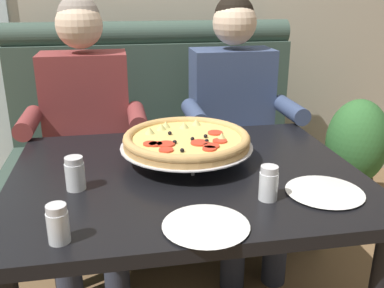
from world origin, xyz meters
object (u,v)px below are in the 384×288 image
(shaker_oregano, at_px, (268,186))
(plate_near_left, at_px, (206,224))
(diner_left, at_px, (86,124))
(potted_plant, at_px, (356,150))
(diner_right, at_px, (236,116))
(plate_near_right, at_px, (325,190))
(shaker_parmesan, at_px, (58,226))
(booth_bench, at_px, (159,160))
(pizza, at_px, (187,140))
(dining_table, at_px, (186,195))
(shaker_pepper_flakes, at_px, (75,176))

(shaker_oregano, relative_size, plate_near_left, 0.45)
(diner_left, xyz_separation_m, potted_plant, (1.54, 0.23, -0.32))
(diner_right, height_order, plate_near_right, diner_right)
(plate_near_right, bearing_deg, plate_near_left, -161.96)
(diner_left, bearing_deg, shaker_parmesan, -90.60)
(shaker_parmesan, relative_size, potted_plant, 0.14)
(booth_bench, bearing_deg, pizza, -88.89)
(booth_bench, distance_m, dining_table, 0.95)
(plate_near_left, distance_m, plate_near_right, 0.41)
(shaker_pepper_flakes, xyz_separation_m, potted_plant, (1.53, 0.96, -0.38))
(dining_table, bearing_deg, plate_near_right, -31.50)
(pizza, relative_size, plate_near_left, 2.04)
(booth_bench, xyz_separation_m, potted_plant, (1.18, -0.04, -0.01))
(diner_right, xyz_separation_m, plate_near_right, (0.02, -0.89, 0.02))
(booth_bench, relative_size, shaker_oregano, 15.57)
(diner_left, height_order, plate_near_right, diner_left)
(shaker_pepper_flakes, distance_m, shaker_parmesan, 0.29)
(dining_table, xyz_separation_m, pizza, (0.02, 0.09, 0.17))
(diner_right, bearing_deg, pizza, -121.26)
(shaker_oregano, bearing_deg, dining_table, 129.86)
(pizza, height_order, shaker_pepper_flakes, pizza)
(potted_plant, bearing_deg, shaker_oregano, -131.00)
(diner_left, bearing_deg, plate_near_left, -70.93)
(shaker_pepper_flakes, relative_size, shaker_oregano, 1.01)
(shaker_pepper_flakes, bearing_deg, pizza, 23.39)
(diner_left, distance_m, shaker_parmesan, 1.02)
(booth_bench, distance_m, shaker_parmesan, 1.38)
(plate_near_right, bearing_deg, potted_plant, 54.53)
(dining_table, bearing_deg, diner_left, 118.81)
(shaker_parmesan, relative_size, plate_near_right, 0.42)
(diner_left, height_order, potted_plant, diner_left)
(pizza, xyz_separation_m, shaker_pepper_flakes, (-0.37, -0.16, -0.04))
(diner_right, height_order, shaker_pepper_flakes, diner_right)
(diner_left, relative_size, plate_near_left, 5.62)
(diner_right, bearing_deg, shaker_oregano, -100.16)
(dining_table, bearing_deg, potted_plant, 36.94)
(plate_near_left, bearing_deg, shaker_oregano, 30.01)
(dining_table, xyz_separation_m, shaker_parmesan, (-0.37, -0.36, 0.13))
(booth_bench, distance_m, pizza, 0.92)
(potted_plant, bearing_deg, plate_near_right, -125.47)
(booth_bench, xyz_separation_m, shaker_parmesan, (-0.37, -1.28, 0.36))
(diner_left, height_order, shaker_parmesan, diner_left)
(potted_plant, bearing_deg, pizza, -145.53)
(diner_right, height_order, pizza, diner_right)
(plate_near_right, bearing_deg, dining_table, 148.50)
(diner_left, xyz_separation_m, shaker_parmesan, (-0.01, -1.02, 0.05))
(dining_table, relative_size, shaker_pepper_flakes, 11.09)
(diner_left, distance_m, pizza, 0.69)
(shaker_pepper_flakes, bearing_deg, diner_right, 45.54)
(diner_right, relative_size, shaker_oregano, 12.41)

